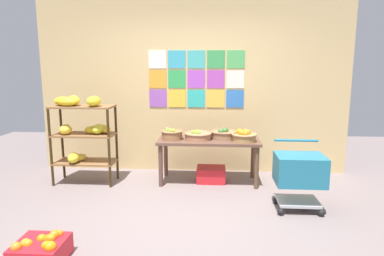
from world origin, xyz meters
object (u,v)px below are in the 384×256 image
banana_shelf_unit (83,128)px  fruit_basket_back_right (224,134)px  display_table (209,145)px  orange_crate_foreground (41,250)px  fruit_basket_back_left (244,136)px  fruit_basket_right (198,135)px  shopping_cart (299,172)px  produce_crate_under_table (211,174)px  fruit_basket_left (172,134)px

banana_shelf_unit → fruit_basket_back_right: banana_shelf_unit is taller
display_table → orange_crate_foreground: (-1.40, -2.19, -0.45)m
fruit_basket_back_right → fruit_basket_back_left: fruit_basket_back_left is taller
display_table → fruit_basket_back_right: size_ratio=3.76×
fruit_basket_right → shopping_cart: 1.54m
display_table → fruit_basket_right: fruit_basket_right is taller
produce_crate_under_table → orange_crate_foreground: orange_crate_foreground is taller
display_table → orange_crate_foreground: 2.64m
display_table → shopping_cart: 1.42m
banana_shelf_unit → fruit_basket_back_left: size_ratio=3.56×
fruit_basket_left → orange_crate_foreground: (-0.87, -2.15, -0.60)m
orange_crate_foreground → shopping_cart: bearing=27.1°
fruit_basket_back_right → shopping_cart: 1.32m
shopping_cart → produce_crate_under_table: bearing=144.9°
fruit_basket_back_right → fruit_basket_right: bearing=-167.9°
fruit_basket_left → fruit_basket_back_left: bearing=-2.9°
fruit_basket_right → produce_crate_under_table: size_ratio=0.95×
banana_shelf_unit → fruit_basket_right: banana_shelf_unit is taller
banana_shelf_unit → fruit_basket_left: banana_shelf_unit is taller
orange_crate_foreground → fruit_basket_left: bearing=68.0°
fruit_basket_left → shopping_cart: shopping_cart is taller
fruit_basket_back_left → produce_crate_under_table: 0.77m
fruit_basket_back_right → fruit_basket_right: (-0.37, -0.08, -0.01)m
banana_shelf_unit → fruit_basket_left: bearing=5.2°
fruit_basket_left → produce_crate_under_table: (0.57, 0.06, -0.61)m
fruit_basket_back_right → fruit_basket_back_left: size_ratio=1.08×
shopping_cart → banana_shelf_unit: bearing=172.2°
banana_shelf_unit → display_table: (1.79, 0.16, -0.26)m
produce_crate_under_table → orange_crate_foreground: (-1.44, -2.21, 0.00)m
banana_shelf_unit → fruit_basket_back_right: (2.01, 0.21, -0.10)m
display_table → fruit_basket_back_left: 0.53m
fruit_basket_right → orange_crate_foreground: 2.56m
fruit_basket_left → shopping_cart: bearing=-28.8°
fruit_basket_left → produce_crate_under_table: bearing=6.0°
display_table → fruit_basket_left: (-0.53, -0.04, 0.16)m
orange_crate_foreground → produce_crate_under_table: bearing=57.0°
banana_shelf_unit → fruit_basket_back_right: 2.02m
display_table → fruit_basket_back_right: bearing=13.5°
fruit_basket_left → orange_crate_foreground: size_ratio=0.76×
fruit_basket_back_right → fruit_basket_right: size_ratio=0.98×
banana_shelf_unit → shopping_cart: 2.99m
fruit_basket_back_left → fruit_basket_left: bearing=177.1°
orange_crate_foreground → fruit_basket_back_right: bearing=54.3°
banana_shelf_unit → fruit_basket_right: size_ratio=3.22×
fruit_basket_right → produce_crate_under_table: 0.62m
display_table → shopping_cart: (1.07, -0.93, -0.09)m
banana_shelf_unit → produce_crate_under_table: (1.83, 0.18, -0.71)m
display_table → fruit_basket_right: size_ratio=3.68×
orange_crate_foreground → fruit_basket_back_left: bearing=47.9°
fruit_basket_back_left → produce_crate_under_table: fruit_basket_back_left is taller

